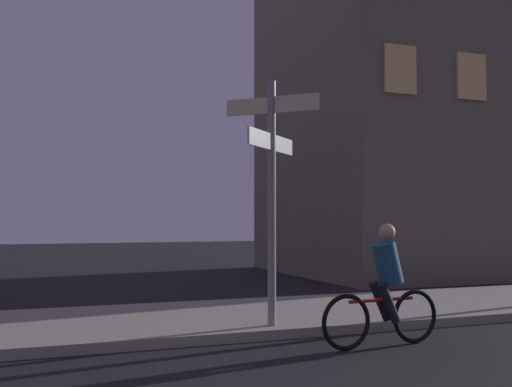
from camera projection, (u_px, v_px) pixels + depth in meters
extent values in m
cube|color=gray|center=(192.00, 320.00, 9.56)|extent=(40.00, 3.28, 0.14)
cylinder|color=gray|center=(272.00, 202.00, 8.73)|extent=(0.12, 0.12, 3.55)
cube|color=beige|center=(272.00, 105.00, 8.79)|extent=(1.05, 1.05, 0.24)
cube|color=white|center=(272.00, 142.00, 8.77)|extent=(1.16, 1.16, 0.24)
torus|color=black|center=(346.00, 322.00, 7.65)|extent=(0.72, 0.11, 0.72)
torus|color=black|center=(415.00, 316.00, 8.11)|extent=(0.72, 0.11, 0.72)
cylinder|color=red|center=(381.00, 300.00, 7.89)|extent=(1.00, 0.12, 0.04)
cylinder|color=navy|center=(387.00, 263.00, 7.95)|extent=(0.47, 0.35, 0.61)
sphere|color=tan|center=(387.00, 232.00, 7.97)|extent=(0.22, 0.22, 0.22)
cylinder|color=black|center=(389.00, 303.00, 7.83)|extent=(0.35, 0.14, 0.55)
cylinder|color=black|center=(380.00, 301.00, 7.99)|extent=(0.35, 0.14, 0.55)
cube|color=#6B6056|center=(420.00, 69.00, 19.29)|extent=(8.61, 7.23, 12.98)
cube|color=#F2C672|center=(400.00, 69.00, 14.69)|extent=(0.90, 0.06, 1.20)
cube|color=#F2C672|center=(472.00, 77.00, 15.46)|extent=(0.90, 0.06, 1.20)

